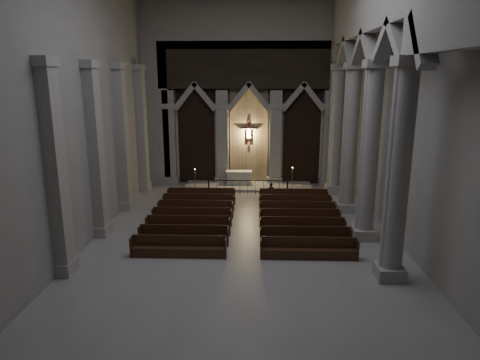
% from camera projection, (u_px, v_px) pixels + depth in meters
% --- Properties ---
extents(room, '(24.00, 24.10, 12.00)m').
position_uv_depth(room, '(244.00, 69.00, 16.78)').
color(room, gray).
rests_on(room, ground).
extents(sanctuary_wall, '(14.00, 0.77, 12.00)m').
position_uv_depth(sanctuary_wall, '(249.00, 87.00, 28.21)').
color(sanctuary_wall, '#A09D96').
rests_on(sanctuary_wall, ground).
extents(right_arcade, '(1.00, 24.00, 12.00)m').
position_uv_depth(right_arcade, '(377.00, 64.00, 17.82)').
color(right_arcade, '#A09D96').
rests_on(right_arcade, ground).
extents(left_pilasters, '(0.60, 13.00, 8.03)m').
position_uv_depth(left_pilasters, '(111.00, 147.00, 21.31)').
color(left_pilasters, '#A09D96').
rests_on(left_pilasters, ground).
extents(sanctuary_step, '(8.50, 2.60, 0.15)m').
position_uv_depth(sanctuary_step, '(248.00, 186.00, 28.87)').
color(sanctuary_step, '#A09D96').
rests_on(sanctuary_step, ground).
extents(altar, '(1.75, 0.70, 0.89)m').
position_uv_depth(altar, '(239.00, 177.00, 29.09)').
color(altar, '#BDB6A5').
rests_on(altar, sanctuary_step).
extents(altar_rail, '(5.05, 0.09, 0.99)m').
position_uv_depth(altar_rail, '(248.00, 185.00, 26.87)').
color(altar_rail, black).
rests_on(altar_rail, ground).
extents(candle_stand_left, '(0.27, 0.27, 1.58)m').
position_uv_depth(candle_stand_left, '(195.00, 187.00, 27.36)').
color(candle_stand_left, '#A58E32').
rests_on(candle_stand_left, ground).
extents(candle_stand_right, '(0.27, 0.27, 1.61)m').
position_uv_depth(candle_stand_right, '(292.00, 185.00, 27.78)').
color(candle_stand_right, '#A58E32').
rests_on(candle_stand_right, ground).
extents(pews, '(9.40, 8.13, 0.89)m').
position_uv_depth(pews, '(246.00, 220.00, 21.46)').
color(pews, black).
rests_on(pews, ground).
extents(worshipper, '(0.43, 0.29, 1.13)m').
position_uv_depth(worshipper, '(271.00, 192.00, 25.49)').
color(worshipper, black).
rests_on(worshipper, ground).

